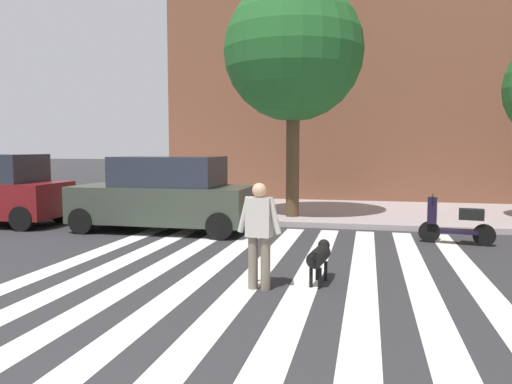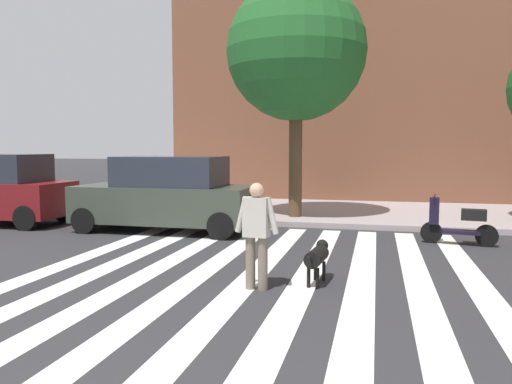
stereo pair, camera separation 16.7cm
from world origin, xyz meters
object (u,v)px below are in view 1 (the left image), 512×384
object	(u,v)px
street_tree_nearest	(293,52)
dog_on_leash	(319,256)
pedestrian_dog_walker	(259,230)
parked_scooter	(456,223)
parked_car_behind_first	(164,195)

from	to	relation	value
street_tree_nearest	dog_on_leash	size ratio (longest dim) A/B	6.35
street_tree_nearest	dog_on_leash	bearing A→B (deg)	-77.85
street_tree_nearest	pedestrian_dog_walker	bearing A→B (deg)	-85.51
parked_scooter	pedestrian_dog_walker	distance (m)	5.78
parked_car_behind_first	pedestrian_dog_walker	xyz separation A→B (m)	(3.55, -4.73, -0.02)
pedestrian_dog_walker	parked_car_behind_first	bearing A→B (deg)	126.83
parked_car_behind_first	pedestrian_dog_walker	distance (m)	5.91
parked_scooter	dog_on_leash	bearing A→B (deg)	-124.22
parked_car_behind_first	parked_scooter	distance (m)	7.12
street_tree_nearest	pedestrian_dog_walker	xyz separation A→B (m)	(0.56, -7.19, -3.98)
dog_on_leash	pedestrian_dog_walker	bearing A→B (deg)	-146.93
street_tree_nearest	pedestrian_dog_walker	world-z (taller)	street_tree_nearest
street_tree_nearest	dog_on_leash	world-z (taller)	street_tree_nearest
parked_car_behind_first	dog_on_leash	size ratio (longest dim) A/B	4.31
pedestrian_dog_walker	street_tree_nearest	bearing A→B (deg)	94.49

